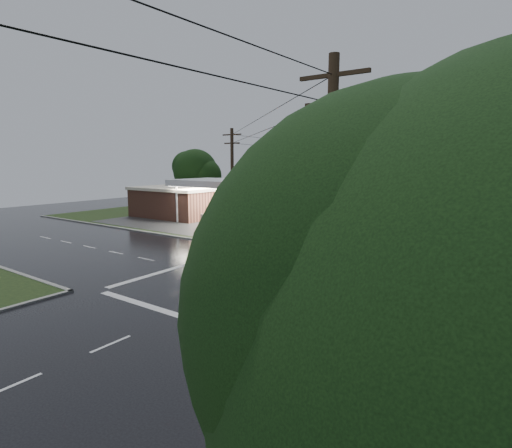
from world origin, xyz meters
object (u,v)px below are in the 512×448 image
Objects in this scene: car_pump at (240,219)px; tree_nw_behind at (196,171)px; gas_station at (188,199)px; house_near at (278,182)px; car_crossing at (354,292)px; pylon_sign at (231,200)px; utility_pole_se at (329,233)px; utility_pole_nw at (232,184)px; house_far at (307,180)px; utility_pole_n at (348,177)px; car_north at (312,233)px.

tree_nw_behind is at bearing 124.99° from car_pump.
tree_nw_behind reaches higher than car_pump.
tree_nw_behind reaches higher than gas_station.
house_near is 45.52m from car_crossing.
utility_pole_se is (20.00, -20.00, 1.71)m from pylon_sign.
utility_pole_nw is at bearing -79.81° from car_pump.
car_pump is at bearing -78.11° from house_far.
utility_pole_nw is (16.18, -10.20, 3.17)m from gas_station.
house_near reaches higher than car_crossing.
pylon_sign is at bearing -92.08° from utility_pole_n.
utility_pole_n is at bearing 48.53° from gas_station.
utility_pole_se reaches higher than utility_pole_n.
tree_nw_behind reaches higher than house_near.
gas_station is 45.83m from utility_pole_se.
tree_nw_behind is (-8.17, 10.29, 3.63)m from gas_station.
gas_station is at bearing 152.30° from car_pump.
pylon_sign is at bearing 67.43° from car_crossing.
tree_nw_behind is (-24.34, 20.49, 0.46)m from utility_pole_nw.
pylon_sign is (15.18, -9.20, 1.46)m from gas_station.
house_far is (-31.45, 57.50, -1.32)m from utility_pole_se.
gas_station is 5.76× the size of car_pump.
house_far reaches higher than gas_station.
car_crossing is (16.24, -9.43, -5.11)m from utility_pole_nw.
utility_pole_n is 2.94× the size of car_crossing.
utility_pole_se reaches higher than car_north.
car_north is at bearing -26.88° from tree_nw_behind.
utility_pole_n reaches higher than pylon_sign.
utility_pole_n is (16.18, 18.30, 2.92)m from gas_station.
utility_pole_se reaches higher than pylon_sign.
car_pump is (-6.34, 9.49, -5.06)m from utility_pole_nw.
house_near is at bearing 112.28° from pylon_sign.
utility_pole_n is (0.00, 28.50, -0.25)m from utility_pole_nw.
car_crossing is (16.24, -37.93, -4.86)m from utility_pole_n.
pylon_sign reaches higher than car_pump.
utility_pole_se is at bearing -42.34° from tree_nw_behind.
utility_pole_se is 54.77m from house_near.
utility_pole_se is 1.00× the size of house_far.
house_far is 2.34× the size of car_north.
pylon_sign is at bearing -31.22° from gas_station.
gas_station is 2.37× the size of house_far.
car_north is (30.46, -15.44, -5.40)m from tree_nw_behind.
house_near reaches higher than car_north.
utility_pole_n is at bearing 9.91° from house_near.
house_near reaches higher than pylon_sign.
pylon_sign reaches higher than car_north.
utility_pole_se is 3.08× the size of car_crossing.
car_pump is (9.83, -0.71, -1.89)m from gas_station.
house_near is 12.04m from house_far.
car_crossing is at bearing -66.82° from utility_pole_n.
gas_station is 37.95m from car_crossing.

